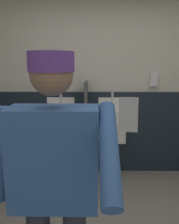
{
  "coord_description": "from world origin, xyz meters",
  "views": [
    {
      "loc": [
        -0.17,
        -1.66,
        1.63
      ],
      "look_at": [
        -0.19,
        0.18,
        1.25
      ],
      "focal_mm": 37.64,
      "sensor_mm": 36.0,
      "label": 1
    }
  ],
  "objects_px": {
    "urinal_left": "(60,124)",
    "cell_phone": "(128,115)",
    "soap_dispenser": "(153,80)",
    "person": "(54,174)",
    "urinal_middle": "(112,124)"
  },
  "relations": [
    {
      "from": "person",
      "to": "soap_dispenser",
      "type": "relative_size",
      "value": 9.4
    },
    {
      "from": "soap_dispenser",
      "to": "urinal_left",
      "type": "bearing_deg",
      "value": -174.88
    },
    {
      "from": "urinal_left",
      "to": "person",
      "type": "bearing_deg",
      "value": -82.95
    },
    {
      "from": "urinal_middle",
      "to": "soap_dispenser",
      "type": "xyz_separation_m",
      "value": [
        0.58,
        0.12,
        0.63
      ]
    },
    {
      "from": "urinal_left",
      "to": "cell_phone",
      "type": "bearing_deg",
      "value": -77.03
    },
    {
      "from": "urinal_left",
      "to": "cell_phone",
      "type": "height_order",
      "value": "cell_phone"
    },
    {
      "from": "urinal_left",
      "to": "cell_phone",
      "type": "xyz_separation_m",
      "value": [
        0.58,
        -2.52,
        0.69
      ]
    },
    {
      "from": "urinal_left",
      "to": "cell_phone",
      "type": "relative_size",
      "value": 11.27
    },
    {
      "from": "cell_phone",
      "to": "soap_dispenser",
      "type": "distance_m",
      "value": 2.75
    },
    {
      "from": "urinal_middle",
      "to": "soap_dispenser",
      "type": "bearing_deg",
      "value": 11.6
    },
    {
      "from": "urinal_middle",
      "to": "person",
      "type": "xyz_separation_m",
      "value": [
        -0.5,
        -2.02,
        0.23
      ]
    },
    {
      "from": "urinal_left",
      "to": "soap_dispenser",
      "type": "xyz_separation_m",
      "value": [
        1.33,
        0.12,
        0.63
      ]
    },
    {
      "from": "person",
      "to": "soap_dispenser",
      "type": "bearing_deg",
      "value": 63.2
    },
    {
      "from": "cell_phone",
      "to": "soap_dispenser",
      "type": "bearing_deg",
      "value": 80.29
    },
    {
      "from": "urinal_left",
      "to": "cell_phone",
      "type": "distance_m",
      "value": 2.68
    }
  ]
}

